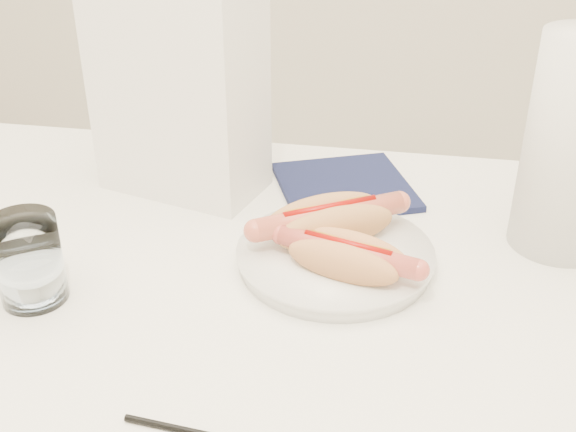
% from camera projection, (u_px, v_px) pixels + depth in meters
% --- Properties ---
extents(table, '(1.20, 0.80, 0.75)m').
position_uv_depth(table, '(243.00, 342.00, 0.78)').
color(table, white).
rests_on(table, ground).
extents(plate, '(0.22, 0.22, 0.02)m').
position_uv_depth(plate, '(335.00, 259.00, 0.80)').
color(plate, white).
rests_on(plate, table).
extents(hotdog_left, '(0.17, 0.13, 0.05)m').
position_uv_depth(hotdog_left, '(330.00, 222.00, 0.81)').
color(hotdog_left, tan).
rests_on(hotdog_left, plate).
extents(hotdog_right, '(0.15, 0.09, 0.04)m').
position_uv_depth(hotdog_right, '(347.00, 257.00, 0.75)').
color(hotdog_right, tan).
rests_on(hotdog_right, plate).
extents(water_glass, '(0.07, 0.07, 0.09)m').
position_uv_depth(water_glass, '(28.00, 260.00, 0.73)').
color(water_glass, white).
rests_on(water_glass, table).
extents(napkin_box, '(0.23, 0.16, 0.27)m').
position_uv_depth(napkin_box, '(179.00, 89.00, 0.91)').
color(napkin_box, white).
rests_on(napkin_box, table).
extents(navy_napkin, '(0.22, 0.22, 0.01)m').
position_uv_depth(navy_napkin, '(344.00, 186.00, 0.96)').
color(navy_napkin, '#121738').
rests_on(navy_napkin, table).
extents(paper_towel_roll, '(0.12, 0.12, 0.25)m').
position_uv_depth(paper_towel_roll, '(575.00, 146.00, 0.79)').
color(paper_towel_roll, silver).
rests_on(paper_towel_roll, table).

